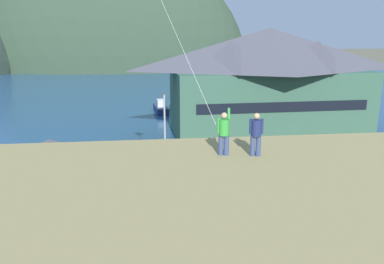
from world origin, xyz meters
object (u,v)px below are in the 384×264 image
parked_car_corner_spot (138,173)px  parking_light_pole (165,127)px  wharf_dock (182,112)px  parked_car_mid_row_near (119,220)px  moored_boat_wharfside (161,108)px  moored_boat_outer_mooring (201,106)px  parked_car_lone_by_shed (354,209)px  person_companion (256,133)px  parked_car_front_row_silver (242,205)px  parked_car_mid_row_center (308,167)px  person_kite_flyer (224,132)px  harbor_lodge (269,79)px  storage_shed_near_lot (53,174)px

parked_car_corner_spot → parking_light_pole: size_ratio=0.63×
wharf_dock → parked_car_mid_row_near: parked_car_mid_row_near is taller
parking_light_pole → moored_boat_wharfside: bearing=88.8°
moored_boat_wharfside → moored_boat_outer_mooring: same height
parked_car_lone_by_shed → person_companion: size_ratio=2.49×
parked_car_corner_spot → parked_car_front_row_silver: 9.66m
parked_car_lone_by_shed → parked_car_mid_row_center: 7.92m
parked_car_lone_by_shed → person_kite_flyer: bearing=-146.4°
parked_car_lone_by_shed → parking_light_pole: (-11.58, 11.21, 2.99)m
wharf_dock → moored_boat_outer_mooring: moored_boat_outer_mooring is taller
harbor_lodge → parking_light_pole: size_ratio=3.60×
parked_car_lone_by_shed → moored_boat_outer_mooring: bearing=96.7°
parking_light_pole → parked_car_front_row_silver: bearing=-64.9°
parked_car_lone_by_shed → harbor_lodge: bearing=86.3°
moored_boat_outer_mooring → parked_car_lone_by_shed: moored_boat_outer_mooring is taller
wharf_dock → parking_light_pole: bearing=-98.6°
moored_boat_wharfside → parked_car_mid_row_near: size_ratio=1.34×
moored_boat_outer_mooring → parked_car_mid_row_center: moored_boat_outer_mooring is taller
parked_car_mid_row_center → person_kite_flyer: bearing=-125.2°
moored_boat_wharfside → parked_car_front_row_silver: size_ratio=1.32×
storage_shed_near_lot → parked_car_mid_row_near: size_ratio=1.49×
wharf_dock → parked_car_lone_by_shed: parked_car_lone_by_shed is taller
parked_car_mid_row_near → person_companion: (6.16, -7.15, 7.10)m
storage_shed_near_lot → parking_light_pole: (7.98, 6.96, 1.37)m
wharf_dock → moored_boat_wharfside: 3.62m
storage_shed_near_lot → parked_car_corner_spot: bearing=34.6°
parked_car_mid_row_center → person_companion: person_companion is taller
parking_light_pole → person_companion: 18.78m
moored_boat_wharfside → parked_car_mid_row_center: (11.33, -29.73, 0.34)m
storage_shed_near_lot → moored_boat_outer_mooring: size_ratio=0.99×
moored_boat_outer_mooring → parking_light_pole: (-7.07, -27.23, 3.33)m
wharf_dock → parked_car_front_row_silver: 34.59m
moored_boat_wharfside → parking_light_pole: (-0.53, -26.43, 3.33)m
parking_light_pole → person_kite_flyer: (1.60, -17.85, 4.13)m
storage_shed_near_lot → wharf_dock: storage_shed_near_lot is taller
parked_car_corner_spot → parked_car_front_row_silver: size_ratio=1.00×
parked_car_corner_spot → person_companion: 17.42m
moored_boat_wharfside → parked_car_corner_spot: moored_boat_wharfside is taller
parked_car_mid_row_center → moored_boat_wharfside: bearing=110.9°
parked_car_corner_spot → parked_car_front_row_silver: bearing=-44.2°
parked_car_lone_by_shed → moored_boat_wharfside: bearing=106.4°
person_kite_flyer → person_companion: person_kite_flyer is taller
parked_car_front_row_silver → parking_light_pole: bearing=115.1°
wharf_dock → parked_car_mid_row_center: parked_car_mid_row_center is taller
wharf_dock → parked_car_lone_by_shed: 36.84m
harbor_lodge → parking_light_pole: 18.04m
wharf_dock → harbor_lodge: bearing=-53.5°
person_kite_flyer → person_companion: size_ratio=1.07×
person_kite_flyer → moored_boat_wharfside: bearing=91.4°
harbor_lodge → parking_light_pole: bearing=-137.2°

